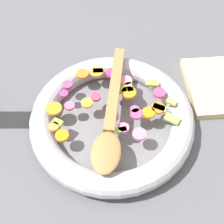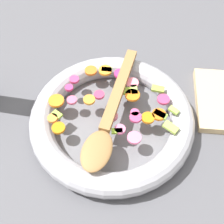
{
  "view_description": "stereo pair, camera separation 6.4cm",
  "coord_description": "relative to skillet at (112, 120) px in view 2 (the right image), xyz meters",
  "views": [
    {
      "loc": [
        0.03,
        0.37,
        0.57
      ],
      "look_at": [
        0.0,
        0.0,
        0.05
      ],
      "focal_mm": 50.0,
      "sensor_mm": 36.0,
      "label": 1
    },
    {
      "loc": [
        -0.03,
        0.37,
        0.57
      ],
      "look_at": [
        0.0,
        0.0,
        0.05
      ],
      "focal_mm": 50.0,
      "sensor_mm": 36.0,
      "label": 2
    }
  ],
  "objects": [
    {
      "name": "wooden_spoon",
      "position": [
        0.0,
        0.02,
        0.04
      ],
      "size": [
        0.1,
        0.31,
        0.01
      ],
      "color": "olive",
      "rests_on": "chopped_vegetables"
    },
    {
      "name": "ground_plane",
      "position": [
        0.0,
        0.0,
        -0.02
      ],
      "size": [
        4.0,
        4.0,
        0.0
      ],
      "primitive_type": "plane",
      "color": "#4C4C51"
    },
    {
      "name": "chopped_vegetables",
      "position": [
        -0.0,
        -0.03,
        0.03
      ],
      "size": [
        0.28,
        0.21,
        0.01
      ],
      "color": "orange",
      "rests_on": "skillet"
    },
    {
      "name": "skillet",
      "position": [
        0.0,
        0.0,
        0.0
      ],
      "size": [
        0.35,
        0.35,
        0.05
      ],
      "color": "slate",
      "rests_on": "ground_plane"
    }
  ]
}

